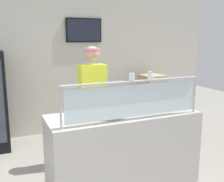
{
  "coord_description": "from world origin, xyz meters",
  "views": [
    {
      "loc": [
        -0.45,
        -2.49,
        1.86
      ],
      "look_at": [
        0.8,
        0.38,
        1.24
      ],
      "focal_mm": 42.48,
      "sensor_mm": 36.0,
      "label": 1
    }
  ],
  "objects_px": {
    "pizza_tray": "(107,114)",
    "worker_figure": "(93,98)",
    "parmesan_shaker": "(132,78)",
    "pepper_flake_shaker": "(150,76)",
    "pizza_box_stack": "(152,81)",
    "pizza_server": "(107,113)"
  },
  "relations": [
    {
      "from": "worker_figure",
      "to": "pizza_tray",
      "type": "bearing_deg",
      "value": -95.66
    },
    {
      "from": "pizza_server",
      "to": "pepper_flake_shaker",
      "type": "height_order",
      "value": "pepper_flake_shaker"
    },
    {
      "from": "parmesan_shaker",
      "to": "pizza_box_stack",
      "type": "xyz_separation_m",
      "value": [
        1.62,
        2.15,
        -0.46
      ]
    },
    {
      "from": "pizza_server",
      "to": "parmesan_shaker",
      "type": "bearing_deg",
      "value": -66.11
    },
    {
      "from": "pizza_server",
      "to": "parmesan_shaker",
      "type": "height_order",
      "value": "parmesan_shaker"
    },
    {
      "from": "pepper_flake_shaker",
      "to": "pizza_box_stack",
      "type": "relative_size",
      "value": 0.19
    },
    {
      "from": "worker_figure",
      "to": "parmesan_shaker",
      "type": "bearing_deg",
      "value": -84.57
    },
    {
      "from": "pizza_tray",
      "to": "pepper_flake_shaker",
      "type": "xyz_separation_m",
      "value": [
        0.4,
        -0.3,
        0.48
      ]
    },
    {
      "from": "parmesan_shaker",
      "to": "pizza_box_stack",
      "type": "height_order",
      "value": "parmesan_shaker"
    },
    {
      "from": "pizza_tray",
      "to": "pepper_flake_shaker",
      "type": "distance_m",
      "value": 0.69
    },
    {
      "from": "pizza_server",
      "to": "pizza_box_stack",
      "type": "bearing_deg",
      "value": 37.31
    },
    {
      "from": "pizza_tray",
      "to": "worker_figure",
      "type": "relative_size",
      "value": 0.28
    },
    {
      "from": "worker_figure",
      "to": "pizza_box_stack",
      "type": "height_order",
      "value": "worker_figure"
    },
    {
      "from": "parmesan_shaker",
      "to": "pepper_flake_shaker",
      "type": "distance_m",
      "value": 0.24
    },
    {
      "from": "pepper_flake_shaker",
      "to": "worker_figure",
      "type": "xyz_separation_m",
      "value": [
        -0.33,
        1.01,
        -0.44
      ]
    },
    {
      "from": "pizza_server",
      "to": "pepper_flake_shaker",
      "type": "xyz_separation_m",
      "value": [
        0.42,
        -0.28,
        0.46
      ]
    },
    {
      "from": "pizza_server",
      "to": "pizza_tray",
      "type": "bearing_deg",
      "value": 48.89
    },
    {
      "from": "pizza_box_stack",
      "to": "pepper_flake_shaker",
      "type": "bearing_deg",
      "value": -122.82
    },
    {
      "from": "pizza_server",
      "to": "parmesan_shaker",
      "type": "relative_size",
      "value": 3.36
    },
    {
      "from": "pizza_server",
      "to": "pizza_box_stack",
      "type": "distance_m",
      "value": 2.6
    },
    {
      "from": "pizza_server",
      "to": "parmesan_shaker",
      "type": "xyz_separation_m",
      "value": [
        0.18,
        -0.28,
        0.45
      ]
    },
    {
      "from": "pizza_tray",
      "to": "pizza_server",
      "type": "relative_size",
      "value": 1.76
    }
  ]
}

